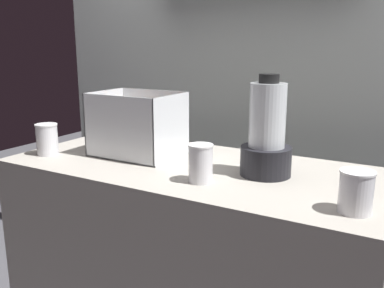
# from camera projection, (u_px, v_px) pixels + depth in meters

# --- Properties ---
(counter) EXTENTS (1.40, 0.64, 0.90)m
(counter) POSITION_uv_depth(u_px,v_px,m) (192.00, 273.00, 1.67)
(counter) COLOR #9E998E
(counter) RESTS_ON ground_plane
(back_wall_unit) EXTENTS (2.60, 0.24, 2.50)m
(back_wall_unit) POSITION_uv_depth(u_px,v_px,m) (266.00, 60.00, 2.13)
(back_wall_unit) COLOR silver
(back_wall_unit) RESTS_ON ground_plane
(carrot_display_bin) EXTENTS (0.34, 0.25, 0.25)m
(carrot_display_bin) POSITION_uv_depth(u_px,v_px,m) (137.00, 136.00, 1.69)
(carrot_display_bin) COLOR white
(carrot_display_bin) RESTS_ON counter
(blender_pitcher) EXTENTS (0.17, 0.17, 0.34)m
(blender_pitcher) POSITION_uv_depth(u_px,v_px,m) (267.00, 137.00, 1.41)
(blender_pitcher) COLOR black
(blender_pitcher) RESTS_ON counter
(juice_cup_orange_far_left) EXTENTS (0.09, 0.09, 0.13)m
(juice_cup_orange_far_left) POSITION_uv_depth(u_px,v_px,m) (47.00, 141.00, 1.70)
(juice_cup_orange_far_left) COLOR white
(juice_cup_orange_far_left) RESTS_ON counter
(juice_cup_carrot_left) EXTENTS (0.08, 0.08, 0.13)m
(juice_cup_carrot_left) POSITION_uv_depth(u_px,v_px,m) (201.00, 165.00, 1.36)
(juice_cup_carrot_left) COLOR white
(juice_cup_carrot_left) RESTS_ON counter
(juice_cup_mango_middle) EXTENTS (0.09, 0.09, 0.12)m
(juice_cup_mango_middle) POSITION_uv_depth(u_px,v_px,m) (356.00, 195.00, 1.11)
(juice_cup_mango_middle) COLOR white
(juice_cup_mango_middle) RESTS_ON counter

